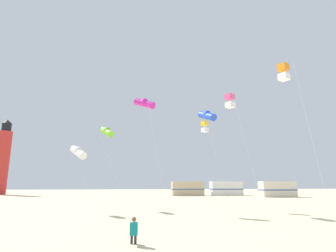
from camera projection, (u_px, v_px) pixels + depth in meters
The scene contains 12 objects.
kite_flyer_standing at pixel (134, 230), 11.59m from camera, with size 0.34×0.51×1.16m.
kite_tube_white at pixel (78, 152), 24.88m from camera, with size 3.51×3.74×6.06m.
kite_box_orange at pixel (284, 72), 18.45m from camera, with size 2.49×2.37×10.57m.
kite_tube_blue at pixel (207, 115), 26.31m from camera, with size 2.79×3.14×9.70m.
kite_tube_lime at pixel (107, 132), 29.47m from camera, with size 3.47×3.83×8.74m.
kite_box_rainbow at pixel (230, 101), 22.19m from camera, with size 2.63×2.50×9.75m.
kite_box_gold at pixel (205, 127), 28.91m from camera, with size 2.84×2.43×9.02m.
kite_tube_magenta at pixel (144, 103), 27.45m from camera, with size 3.47×3.38×11.21m.
lighthouse_distant at pixel (3, 159), 60.40m from camera, with size 2.80×2.80×16.80m.
rv_van_tan at pixel (188, 189), 54.72m from camera, with size 6.44×2.34×2.80m.
rv_van_white at pixel (226, 188), 55.34m from camera, with size 6.48×2.46×2.80m.
rv_van_cream at pixel (277, 189), 49.65m from camera, with size 6.46×2.39×2.80m.
Camera 1 is at (-0.93, -6.21, 2.62)m, focal length 28.92 mm.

